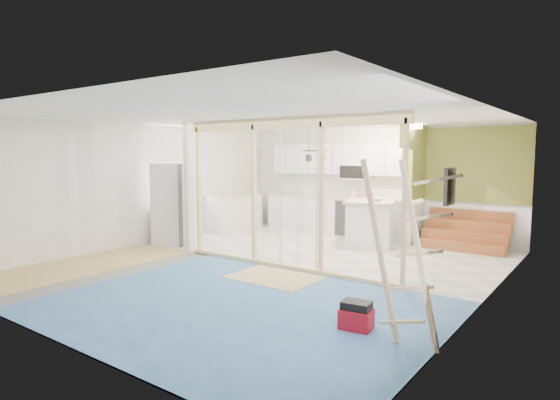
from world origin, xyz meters
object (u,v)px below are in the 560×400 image
Objects in this scene: ladder at (404,253)px; toolbox at (356,317)px; island at (370,224)px; fridge at (175,203)px.

toolbox is at bearing 163.05° from ladder.
island is 5.31m from ladder.
fridge is 1.41× the size of island.
ladder is (0.59, -0.13, 0.83)m from toolbox.
island is (3.64, 2.24, -0.40)m from fridge.
fridge is 6.09m from toolbox.
fridge reaches higher than toolbox.
ladder is at bearing -78.63° from island.
toolbox is (5.60, -2.26, -0.73)m from fridge.
toolbox is 0.20× the size of ladder.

